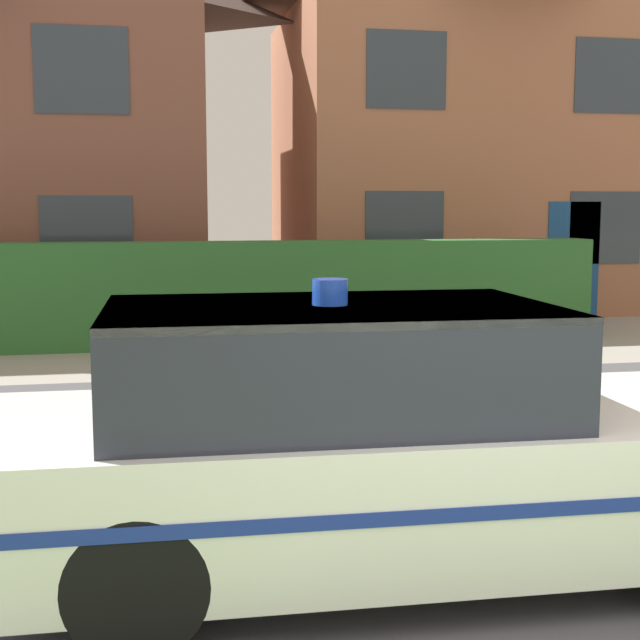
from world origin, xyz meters
TOP-DOWN VIEW (x-y plane):
  - road_strip at (0.00, 4.43)m, footprint 28.00×6.96m
  - garden_hedge at (-0.37, 10.41)m, footprint 10.71×0.61m
  - police_car at (-0.48, 2.12)m, footprint 4.59×1.76m
  - house_right at (4.56, 15.18)m, footprint 7.20×5.80m

SIDE VIEW (x-z plane):
  - road_strip at x=0.00m, z-range 0.00..0.01m
  - police_car at x=-0.48m, z-range -0.08..1.55m
  - garden_hedge at x=-0.37m, z-range 0.00..1.52m
  - house_right at x=4.56m, z-range 0.07..7.78m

